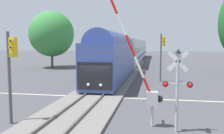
% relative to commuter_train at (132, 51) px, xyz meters
% --- Properties ---
extents(ground_plane, '(220.00, 220.00, 0.00)m').
position_rel_commuter_train_xyz_m(ground_plane, '(-0.00, -29.55, -2.73)').
color(ground_plane, '#47474C').
extents(road_centre_stripe, '(44.00, 0.20, 0.01)m').
position_rel_commuter_train_xyz_m(road_centre_stripe, '(-0.00, -29.55, -2.73)').
color(road_centre_stripe, beige).
rests_on(road_centre_stripe, ground).
extents(railway_track, '(4.40, 80.00, 0.32)m').
position_rel_commuter_train_xyz_m(railway_track, '(-0.00, -29.55, -2.64)').
color(railway_track, slate).
rests_on(railway_track, ground).
extents(commuter_train, '(3.04, 63.71, 5.16)m').
position_rel_commuter_train_xyz_m(commuter_train, '(0.00, 0.00, 0.00)').
color(commuter_train, '#384C93').
rests_on(commuter_train, railway_track).
extents(crossing_gate_near, '(2.85, 0.40, 6.78)m').
position_rel_commuter_train_xyz_m(crossing_gate_near, '(4.21, -35.70, -0.60)').
color(crossing_gate_near, '#B7B7BC').
rests_on(crossing_gate_near, ground).
extents(crossing_signal_mast, '(1.36, 0.44, 3.96)m').
position_rel_commuter_train_xyz_m(crossing_signal_mast, '(5.63, -36.28, -0.31)').
color(crossing_signal_mast, '#B2B2B7').
rests_on(crossing_signal_mast, ground).
extents(traffic_signal_median, '(0.53, 0.38, 4.82)m').
position_rel_commuter_train_xyz_m(traffic_signal_median, '(-2.69, -36.54, 0.50)').
color(traffic_signal_median, '#4C4C51').
rests_on(traffic_signal_median, ground).
extents(traffic_signal_far_side, '(0.53, 0.38, 5.24)m').
position_rel_commuter_train_xyz_m(traffic_signal_far_side, '(5.33, -20.89, 0.78)').
color(traffic_signal_far_side, '#4C4C51').
rests_on(traffic_signal_far_side, ground).
extents(pine_left_background, '(7.60, 7.60, 9.69)m').
position_rel_commuter_train_xyz_m(pine_left_background, '(-12.91, -8.53, 3.07)').
color(pine_left_background, '#4C3828').
rests_on(pine_left_background, ground).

